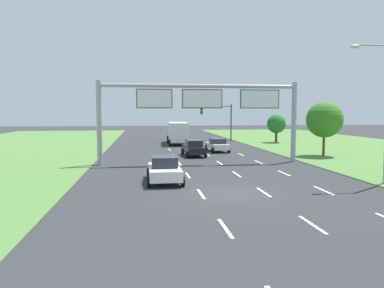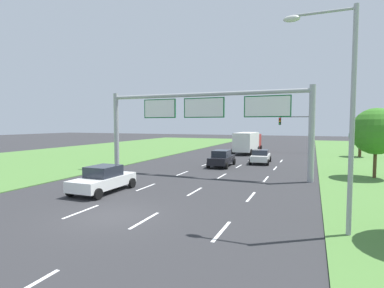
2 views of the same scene
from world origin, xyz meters
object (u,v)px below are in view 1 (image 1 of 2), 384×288
Objects in this scene: sign_gantry at (203,105)px; car_lead_silver at (217,145)px; car_mid_lane at (164,169)px; street_lamp at (382,101)px; box_truck at (177,132)px; roadside_tree_far at (276,124)px; car_near_red at (194,148)px; traffic_light_mast at (219,116)px; roadside_tree_mid at (324,120)px.

car_lead_silver is at bearing 71.18° from sign_gantry.
car_mid_lane is 13.87m from street_lamp.
roadside_tree_far is at bearing 1.39° from box_truck.
street_lamp is 2.10× the size of roadside_tree_far.
sign_gantry is (0.06, -5.33, 4.15)m from car_near_red.
traffic_light_mast is (6.24, 18.26, 3.05)m from car_near_red.
traffic_light_mast reaches higher than box_truck.
roadside_tree_mid reaches higher than car_lead_silver.
roadside_tree_mid is at bearing 75.89° from street_lamp.
car_near_red is 1.11× the size of roadside_tree_far.
traffic_light_mast reaches higher than roadside_tree_mid.
car_near_red is at bearing -133.93° from roadside_tree_far.
car_mid_lane is 0.82× the size of roadside_tree_mid.
street_lamp is at bearing -71.40° from box_truck.
sign_gantry is 24.18m from roadside_tree_far.
traffic_light_mast is (3.06, 14.41, 3.13)m from car_lead_silver.
roadside_tree_mid is 1.34× the size of roadside_tree_far.
sign_gantry is at bearing -91.28° from car_near_red.
box_truck is at bearing 89.35° from car_near_red.
sign_gantry is at bearing -87.83° from box_truck.
car_near_red is 1.01× the size of car_mid_lane.
sign_gantry reaches higher than roadside_tree_far.
street_lamp reaches higher than roadside_tree_mid.
roadside_tree_mid is at bearing 14.87° from sign_gantry.
sign_gantry reaches higher than roadside_tree_mid.
car_lead_silver is 18.61m from car_mid_lane.
car_mid_lane is at bearing -107.23° from car_near_red.
car_lead_silver is at bearing -70.45° from box_truck.
sign_gantry is 2.03× the size of street_lamp.
box_truck is 7.96m from traffic_light_mast.
roadside_tree_mid reaches higher than roadside_tree_far.
traffic_light_mast is 34.42m from street_lamp.
car_mid_lane is 27.98m from box_truck.
street_lamp is (9.25, -16.01, 4.26)m from car_near_red.
box_truck is 0.50× the size of sign_gantry.
roadside_tree_far is (17.56, 27.83, 1.90)m from car_mid_lane.
traffic_light_mast is 8.63m from roadside_tree_far.
box_truck reaches higher than car_near_red.
car_near_red is at bearing 90.60° from sign_gantry.
traffic_light_mast is (9.93, 31.70, 3.07)m from car_mid_lane.
car_lead_silver is at bearing 148.86° from roadside_tree_mid.
traffic_light_mast is at bearing 153.11° from roadside_tree_far.
sign_gantry is at bearing -112.15° from car_lead_silver.
street_lamp reaches higher than car_near_red.
roadside_tree_far is at bearing 86.22° from roadside_tree_mid.
car_lead_silver is 15.14m from roadside_tree_far.
car_lead_silver is at bearing -101.99° from traffic_light_mast.
traffic_light_mast reaches higher than car_near_red.
car_near_red is at bearing 171.34° from roadside_tree_mid.
traffic_light_mast is (6.55, 3.93, 2.22)m from box_truck.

